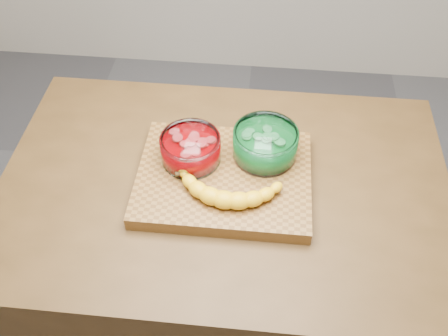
{
  "coord_description": "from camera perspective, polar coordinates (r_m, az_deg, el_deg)",
  "views": [
    {
      "loc": [
        0.09,
        -0.85,
        1.91
      ],
      "look_at": [
        0.0,
        0.0,
        0.96
      ],
      "focal_mm": 40.0,
      "sensor_mm": 36.0,
      "label": 1
    }
  ],
  "objects": [
    {
      "name": "bowl_green",
      "position": [
        1.32,
        4.73,
        2.76
      ],
      "size": [
        0.17,
        0.17,
        0.08
      ],
      "color": "white",
      "rests_on": "cutting_board"
    },
    {
      "name": "cutting_board",
      "position": [
        1.31,
        0.0,
        -1.17
      ],
      "size": [
        0.45,
        0.35,
        0.04
      ],
      "primitive_type": "cube",
      "color": "brown",
      "rests_on": "counter"
    },
    {
      "name": "banana",
      "position": [
        1.24,
        0.53,
        -2.25
      ],
      "size": [
        0.3,
        0.15,
        0.04
      ],
      "primitive_type": null,
      "color": "gold",
      "rests_on": "cutting_board"
    },
    {
      "name": "bowl_red",
      "position": [
        1.31,
        -3.83,
        2.2
      ],
      "size": [
        0.16,
        0.16,
        0.07
      ],
      "color": "white",
      "rests_on": "cutting_board"
    },
    {
      "name": "counter",
      "position": [
        1.69,
        0.0,
        -11.66
      ],
      "size": [
        1.2,
        0.8,
        0.9
      ],
      "primitive_type": "cube",
      "color": "#462E15",
      "rests_on": "ground"
    },
    {
      "name": "ground",
      "position": [
        2.09,
        0.0,
        -17.92
      ],
      "size": [
        3.5,
        3.5,
        0.0
      ],
      "primitive_type": "plane",
      "color": "#545458",
      "rests_on": "ground"
    }
  ]
}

